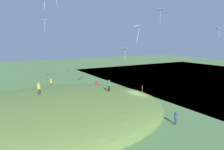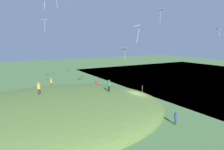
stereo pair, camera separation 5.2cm
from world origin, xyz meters
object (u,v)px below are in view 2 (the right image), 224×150
Objects in this scene: person_with_child at (109,84)px; kite_11 at (45,21)px; person_walking_path at (39,87)px; kite_2 at (136,27)px; kite_13 at (124,49)px; kite_10 at (218,29)px; mooring_post at (142,89)px; person_on_hilltop at (51,82)px; person_watching_kites at (176,116)px; person_near_shore at (97,83)px; kite_9 at (161,10)px.

kite_11 is (7.00, -7.03, 9.11)m from person_with_child.
person_walking_path is 14.61m from kite_2.
kite_13 is at bearing -168.78° from person_walking_path.
person_with_child is at bearing -27.92° from kite_10.
kite_13 is (-14.19, 0.14, -4.53)m from kite_11.
kite_2 is at bearing 65.91° from person_with_child.
kite_10 is at bearing 111.58° from mooring_post.
person_on_hilltop is 24.24m from person_watching_kites.
kite_2 is at bearing 1.60° from kite_10.
person_with_child reaches higher than person_near_shore.
kite_10 is (-22.79, 9.18, 7.50)m from person_walking_path.
person_walking_path is 1.40× the size of kite_10.
kite_13 is at bearing -54.53° from kite_9.
person_walking_path is at bearing 16.51° from kite_13.
person_on_hilltop is at bearing -36.00° from kite_9.
person_walking_path is 0.84× the size of kite_11.
kite_10 reaches higher than person_on_hilltop.
mooring_post is (-14.25, 9.43, -1.19)m from person_on_hilltop.
kite_13 is at bearing -119.50° from kite_2.
kite_10 is (-14.52, -0.41, 0.21)m from kite_2.
person_walking_path is 25.69m from kite_10.
person_with_child is (3.32, 11.02, 2.22)m from person_near_shore.
kite_11 is at bearing -0.56° from kite_13.
mooring_post is (-5.86, 7.20, -0.40)m from person_near_shore.
kite_13 is at bearing -90.59° from person_near_shore.
kite_2 is at bearing 60.50° from kite_13.
person_walking_path is at bearing -49.21° from kite_2.
kite_13 is (3.76, -5.28, -6.65)m from kite_9.
person_near_shore is at bearing -103.06° from kite_2.
kite_11 reaches higher than mooring_post.
person_with_child is 0.86× the size of kite_11.
person_near_shore is at bearing -50.96° from kite_9.
kite_10 is at bearing -104.41° from person_near_shore.
person_watching_kites is 19.05m from kite_9.
person_watching_kites is at bearing 66.46° from mooring_post.
kite_11 is at bearing -16.80° from kite_9.
kite_13 is (-3.87, 4.13, 6.81)m from person_near_shore.
person_watching_kites is at bearing 93.15° from person_with_child.
kite_11 is at bearing -11.20° from mooring_post.
mooring_post is (-1.99, 3.07, -7.21)m from kite_13.
person_with_child is 17.17m from kite_10.
person_near_shore is 9.29m from mooring_post.
person_on_hilltop is 0.92× the size of kite_11.
person_walking_path is 10.42m from kite_11.
person_on_hilltop is 23.05m from kite_2.
kite_2 reaches higher than person_walking_path.
person_on_hilltop is at bearing -78.92° from kite_2.
person_near_shore is 1.02× the size of person_with_child.
person_with_child is 0.77× the size of kite_13.
person_walking_path is 0.72× the size of kite_9.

